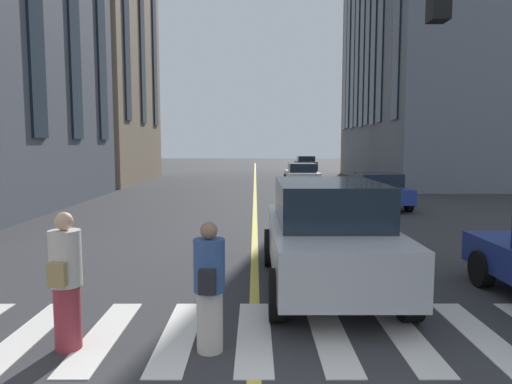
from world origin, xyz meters
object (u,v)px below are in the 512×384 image
Objects in this scene: car_black_parked_b at (306,163)px; pedestrian_near at (209,288)px; pedestrian_companion at (66,281)px; car_silver_oncoming at (328,234)px; car_white_trailing at (302,174)px; car_blue_far at (376,189)px.

pedestrian_near reaches higher than car_black_parked_b.
pedestrian_companion is (-39.99, 7.19, 0.16)m from car_black_parked_b.
car_silver_oncoming is at bearing -35.46° from pedestrian_near.
car_silver_oncoming is 2.94× the size of pedestrian_near.
car_silver_oncoming is at bearing 175.63° from car_white_trailing.
car_silver_oncoming reaches higher than pedestrian_companion.
car_black_parked_b is at bearing -10.20° from pedestrian_companion.
pedestrian_near is (-13.30, 5.44, 0.10)m from car_blue_far.
car_blue_far is at bearing 180.00° from car_black_parked_b.
car_white_trailing is (-17.16, 2.07, 0.00)m from car_black_parked_b.
pedestrian_near is at bearing 171.62° from car_white_trailing.
car_blue_far is 1.00× the size of car_white_trailing.
car_black_parked_b is 2.75× the size of pedestrian_near.
pedestrian_companion is at bearing 88.07° from pedestrian_near.
car_black_parked_b is 40.42m from pedestrian_near.
pedestrian_companion reaches higher than car_blue_far.
car_black_parked_b is 40.64m from pedestrian_companion.
car_black_parked_b and car_blue_far have the same top height.
car_silver_oncoming is 4.35m from pedestrian_companion.
car_black_parked_b is 17.28m from car_white_trailing.
car_white_trailing is 2.75× the size of pedestrian_near.
pedestrian_near is at bearing -91.93° from pedestrian_companion.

